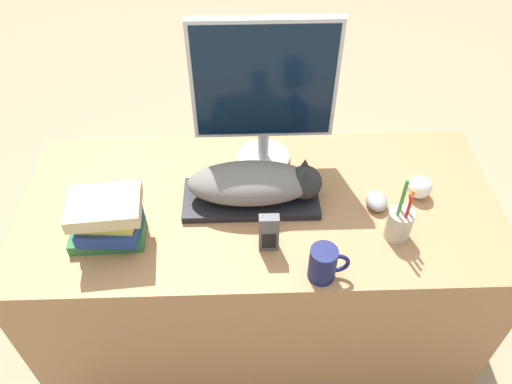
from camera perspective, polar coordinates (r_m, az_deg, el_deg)
name	(u,v)px	position (r m, az deg, el deg)	size (l,w,h in m)	color
desk	(260,270)	(1.84, 0.46, -8.93)	(1.49, 0.67, 0.72)	#9E7047
keyboard	(251,198)	(1.56, -0.58, -0.74)	(0.42, 0.18, 0.02)	black
cat	(259,183)	(1.51, 0.36, 1.07)	(0.41, 0.17, 0.12)	#66605B
monitor	(264,88)	(1.53, 0.93, 11.81)	(0.44, 0.18, 0.51)	#B7B7BC
computer_mouse	(377,201)	(1.58, 13.62, -0.98)	(0.07, 0.08, 0.04)	gray
coffee_mug	(324,264)	(1.35, 7.77, -8.12)	(0.11, 0.08, 0.11)	#141947
pen_cup	(399,223)	(1.49, 16.08, -3.43)	(0.07, 0.07, 0.23)	#B2A893
baseball	(420,187)	(1.64, 18.21, 0.54)	(0.07, 0.07, 0.07)	silver
phone	(269,233)	(1.39, 1.47, -4.70)	(0.06, 0.03, 0.13)	#4C4C51
book_stack	(107,219)	(1.46, -16.64, -3.01)	(0.23, 0.17, 0.16)	#2D6B38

